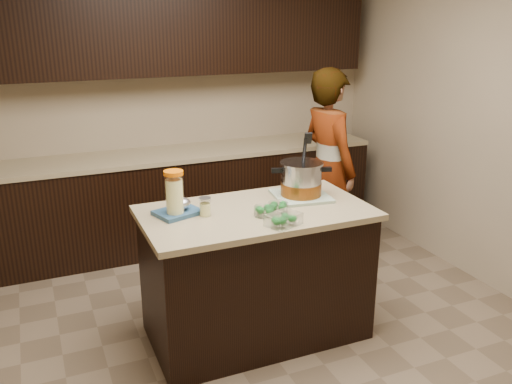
# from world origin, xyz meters

# --- Properties ---
(ground_plane) EXTENTS (4.00, 4.00, 0.00)m
(ground_plane) POSITION_xyz_m (0.00, 0.00, 0.00)
(ground_plane) COLOR brown
(ground_plane) RESTS_ON ground
(room_shell) EXTENTS (4.04, 4.04, 2.72)m
(room_shell) POSITION_xyz_m (0.00, 0.00, 1.71)
(room_shell) COLOR tan
(room_shell) RESTS_ON ground
(back_cabinets) EXTENTS (3.60, 0.63, 2.33)m
(back_cabinets) POSITION_xyz_m (0.00, 1.74, 0.94)
(back_cabinets) COLOR black
(back_cabinets) RESTS_ON ground
(island) EXTENTS (1.46, 0.81, 0.90)m
(island) POSITION_xyz_m (0.00, 0.00, 0.45)
(island) COLOR black
(island) RESTS_ON ground
(dish_towel) EXTENTS (0.41, 0.41, 0.02)m
(dish_towel) POSITION_xyz_m (0.38, 0.11, 0.91)
(dish_towel) COLOR #547E56
(dish_towel) RESTS_ON island
(stock_pot) EXTENTS (0.40, 0.37, 0.41)m
(stock_pot) POSITION_xyz_m (0.38, 0.11, 1.02)
(stock_pot) COLOR #B7B7BC
(stock_pot) RESTS_ON dish_towel
(lemonade_pitcher) EXTENTS (0.15, 0.15, 0.29)m
(lemonade_pitcher) POSITION_xyz_m (-0.50, 0.08, 1.04)
(lemonade_pitcher) COLOR #EDE990
(lemonade_pitcher) RESTS_ON island
(mason_jar) EXTENTS (0.09, 0.09, 0.12)m
(mason_jar) POSITION_xyz_m (-0.33, 0.03, 0.96)
(mason_jar) COLOR #EDE990
(mason_jar) RESTS_ON island
(broccoli_tub_left) EXTENTS (0.16, 0.16, 0.06)m
(broccoli_tub_left) POSITION_xyz_m (0.01, -0.11, 0.93)
(broccoli_tub_left) COLOR silver
(broccoli_tub_left) RESTS_ON island
(broccoli_tub_right) EXTENTS (0.14, 0.14, 0.06)m
(broccoli_tub_right) POSITION_xyz_m (0.11, -0.09, 0.93)
(broccoli_tub_right) COLOR silver
(broccoli_tub_right) RESTS_ON island
(broccoli_tub_rect) EXTENTS (0.24, 0.21, 0.07)m
(broccoli_tub_rect) POSITION_xyz_m (0.05, -0.31, 0.93)
(broccoli_tub_rect) COLOR silver
(broccoli_tub_rect) RESTS_ON island
(blue_tray) EXTENTS (0.32, 0.28, 0.10)m
(blue_tray) POSITION_xyz_m (-0.47, 0.12, 0.93)
(blue_tray) COLOR navy
(blue_tray) RESTS_ON island
(person) EXTENTS (0.47, 0.66, 1.69)m
(person) POSITION_xyz_m (1.03, 0.85, 0.84)
(person) COLOR gray
(person) RESTS_ON ground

